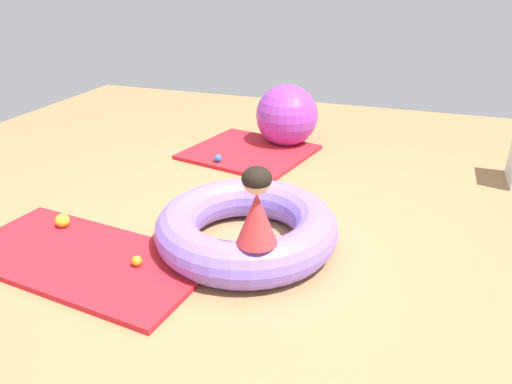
# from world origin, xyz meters

# --- Properties ---
(ground_plane) EXTENTS (8.00, 8.00, 0.00)m
(ground_plane) POSITION_xyz_m (0.00, 0.00, 0.00)
(ground_plane) COLOR #9E7549
(gym_mat_front) EXTENTS (1.74, 0.99, 0.04)m
(gym_mat_front) POSITION_xyz_m (-1.04, -0.58, 0.02)
(gym_mat_front) COLOR red
(gym_mat_front) RESTS_ON ground
(gym_mat_far_right) EXTENTS (1.36, 1.30, 0.04)m
(gym_mat_far_right) POSITION_xyz_m (-0.70, 1.69, 0.02)
(gym_mat_far_right) COLOR red
(gym_mat_far_right) RESTS_ON ground
(inflatable_cushion) EXTENTS (1.25, 1.25, 0.29)m
(inflatable_cushion) POSITION_xyz_m (-0.09, -0.04, 0.15)
(inflatable_cushion) COLOR #8466E0
(inflatable_cushion) RESTS_ON ground
(child_in_red) EXTENTS (0.26, 0.26, 0.48)m
(child_in_red) POSITION_xyz_m (0.12, -0.44, 0.53)
(child_in_red) COLOR red
(child_in_red) RESTS_ON inflatable_cushion
(play_ball_blue) EXTENTS (0.07, 0.07, 0.07)m
(play_ball_blue) POSITION_xyz_m (-0.87, 1.29, 0.08)
(play_ball_blue) COLOR blue
(play_ball_blue) RESTS_ON gym_mat_far_right
(play_ball_orange) EXTENTS (0.07, 0.07, 0.07)m
(play_ball_orange) POSITION_xyz_m (-0.64, -0.56, 0.07)
(play_ball_orange) COLOR orange
(play_ball_orange) RESTS_ON gym_mat_front
(play_ball_yellow) EXTENTS (0.10, 0.10, 0.10)m
(play_ball_yellow) POSITION_xyz_m (-1.43, -0.28, 0.09)
(play_ball_yellow) COLOR yellow
(play_ball_yellow) RESTS_ON gym_mat_front
(play_ball_pink) EXTENTS (0.07, 0.07, 0.07)m
(play_ball_pink) POSITION_xyz_m (-0.30, -0.42, 0.07)
(play_ball_pink) COLOR pink
(play_ball_pink) RESTS_ON gym_mat_front
(exercise_ball_large) EXTENTS (0.66, 0.66, 0.66)m
(exercise_ball_large) POSITION_xyz_m (-0.41, 2.09, 0.33)
(exercise_ball_large) COLOR purple
(exercise_ball_large) RESTS_ON ground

